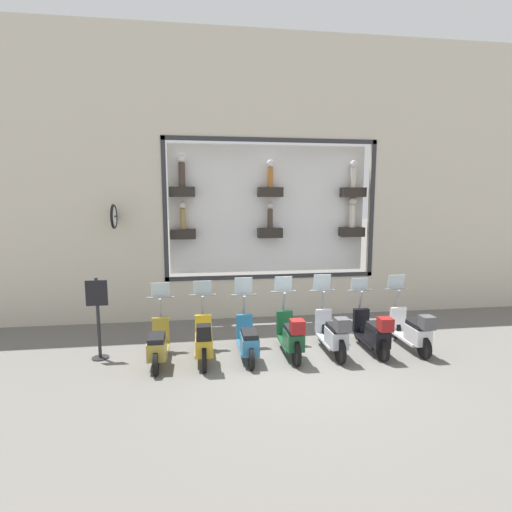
# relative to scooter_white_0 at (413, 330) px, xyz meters

# --- Properties ---
(ground_plane) EXTENTS (120.00, 120.00, 0.00)m
(ground_plane) POSITION_rel_scooter_white_0_xyz_m (-0.33, 2.72, -0.47)
(ground_plane) COLOR #66635E
(building_facade) EXTENTS (1.25, 36.00, 7.98)m
(building_facade) POSITION_rel_scooter_white_0_xyz_m (3.27, 2.72, 3.59)
(building_facade) COLOR beige
(building_facade) RESTS_ON ground_plane
(scooter_white_0) EXTENTS (1.80, 0.61, 1.60)m
(scooter_white_0) POSITION_rel_scooter_white_0_xyz_m (0.00, 0.00, 0.00)
(scooter_white_0) COLOR black
(scooter_white_0) RESTS_ON ground_plane
(scooter_black_1) EXTENTS (1.80, 0.61, 1.55)m
(scooter_black_1) POSITION_rel_scooter_white_0_xyz_m (-0.00, 0.95, -0.00)
(scooter_black_1) COLOR black
(scooter_black_1) RESTS_ON ground_plane
(scooter_silver_2) EXTENTS (1.81, 0.60, 1.67)m
(scooter_silver_2) POSITION_rel_scooter_white_0_xyz_m (0.01, 1.90, 0.02)
(scooter_silver_2) COLOR black
(scooter_silver_2) RESTS_ON ground_plane
(scooter_green_3) EXTENTS (1.81, 0.61, 1.64)m
(scooter_green_3) POSITION_rel_scooter_white_0_xyz_m (0.01, 2.85, 0.02)
(scooter_green_3) COLOR black
(scooter_green_3) RESTS_ON ground_plane
(scooter_teal_4) EXTENTS (1.79, 0.60, 1.64)m
(scooter_teal_4) POSITION_rel_scooter_white_0_xyz_m (0.06, 3.80, -0.05)
(scooter_teal_4) COLOR black
(scooter_teal_4) RESTS_ON ground_plane
(scooter_yellow_5) EXTENTS (1.80, 0.61, 1.59)m
(scooter_yellow_5) POSITION_rel_scooter_white_0_xyz_m (0.00, 4.75, 0.01)
(scooter_yellow_5) COLOR black
(scooter_yellow_5) RESTS_ON ground_plane
(scooter_olive_6) EXTENTS (1.79, 0.61, 1.57)m
(scooter_olive_6) POSITION_rel_scooter_white_0_xyz_m (0.06, 5.70, -0.05)
(scooter_olive_6) COLOR black
(scooter_olive_6) RESTS_ON ground_plane
(shop_sign_post) EXTENTS (0.36, 0.45, 1.79)m
(shop_sign_post) POSITION_rel_scooter_white_0_xyz_m (0.50, 6.99, 0.51)
(shop_sign_post) COLOR #232326
(shop_sign_post) RESTS_ON ground_plane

